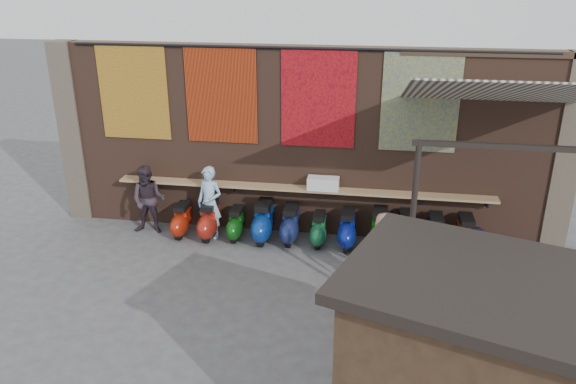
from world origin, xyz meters
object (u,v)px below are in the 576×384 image
object	(u,v)px
scooter_stool_1	(210,221)
scooter_stool_8	(406,232)
scooter_stool_5	(319,229)
scooter_stool_10	(465,236)
shopper_navy	(473,273)
scooter_stool_4	(290,225)
diner_left	(210,203)
shopper_tan	(384,252)
scooter_stool_2	(236,224)
scooter_stool_3	(264,222)
scooter_stool_6	(347,230)
scooter_stool_7	(380,231)
scooter_stool_0	(182,220)
scooter_stool_9	(435,235)
shelf_box	(323,183)
diner_right	(149,200)

from	to	relation	value
scooter_stool_1	scooter_stool_8	size ratio (longest dim) A/B	0.98
scooter_stool_5	scooter_stool_10	world-z (taller)	scooter_stool_10
scooter_stool_5	shopper_navy	world-z (taller)	shopper_navy
scooter_stool_4	diner_left	world-z (taller)	diner_left
scooter_stool_8	diner_left	world-z (taller)	diner_left
scooter_stool_5	shopper_tan	xyz separation A→B (m)	(1.32, -1.62, 0.41)
scooter_stool_10	shopper_navy	size ratio (longest dim) A/B	0.51
scooter_stool_2	scooter_stool_3	bearing A→B (deg)	0.06
scooter_stool_6	scooter_stool_7	size ratio (longest dim) A/B	0.90
scooter_stool_0	scooter_stool_9	distance (m)	5.35
scooter_stool_0	scooter_stool_9	xyz separation A→B (m)	(5.35, 0.05, 0.04)
diner_left	shopper_tan	xyz separation A→B (m)	(3.65, -1.61, -0.04)
scooter_stool_5	shopper_tan	size ratio (longest dim) A/B	0.47
scooter_stool_0	scooter_stool_4	distance (m)	2.37
scooter_stool_5	scooter_stool_10	bearing A→B (deg)	0.33
scooter_stool_6	scooter_stool_10	xyz separation A→B (m)	(2.37, 0.03, 0.02)
scooter_stool_1	shopper_navy	size ratio (longest dim) A/B	0.50
scooter_stool_0	scooter_stool_10	world-z (taller)	scooter_stool_10
scooter_stool_0	scooter_stool_10	xyz separation A→B (m)	(5.94, 0.05, 0.05)
shelf_box	scooter_stool_9	xyz separation A→B (m)	(2.34, -0.28, -0.87)
scooter_stool_6	diner_left	xyz separation A→B (m)	(-2.93, 0.00, 0.41)
scooter_stool_6	scooter_stool_10	bearing A→B (deg)	0.63
scooter_stool_2	scooter_stool_5	bearing A→B (deg)	0.15
scooter_stool_1	scooter_stool_8	distance (m)	4.14
scooter_stool_3	scooter_stool_10	distance (m)	4.15
scooter_stool_9	scooter_stool_1	bearing A→B (deg)	-179.34
scooter_stool_4	shopper_tan	world-z (taller)	shopper_tan
scooter_stool_5	diner_right	bearing A→B (deg)	-179.93
scooter_stool_4	scooter_stool_6	xyz separation A→B (m)	(1.20, -0.03, -0.01)
shelf_box	shopper_navy	distance (m)	3.74
scooter_stool_5	scooter_stool_1	bearing A→B (deg)	-178.96
scooter_stool_3	scooter_stool_9	size ratio (longest dim) A/B	1.08
scooter_stool_3	shopper_navy	size ratio (longest dim) A/B	0.54
shelf_box	diner_left	xyz separation A→B (m)	(-2.38, -0.30, -0.46)
diner_left	scooter_stool_9	bearing A→B (deg)	17.62
scooter_stool_2	diner_left	bearing A→B (deg)	-179.99
scooter_stool_3	diner_left	size ratio (longest dim) A/B	0.56
scooter_stool_3	scooter_stool_5	size ratio (longest dim) A/B	1.26
scooter_stool_3	scooter_stool_10	world-z (taller)	scooter_stool_3
shelf_box	scooter_stool_9	size ratio (longest dim) A/B	0.79
shopper_navy	diner_left	bearing A→B (deg)	-37.93
shopper_navy	scooter_stool_5	bearing A→B (deg)	-53.48
scooter_stool_0	shopper_navy	xyz separation A→B (m)	(5.72, -2.22, 0.47)
scooter_stool_3	scooter_stool_4	bearing A→B (deg)	2.23
scooter_stool_7	scooter_stool_10	xyz separation A→B (m)	(1.71, 0.06, -0.03)
scooter_stool_1	scooter_stool_5	xyz separation A→B (m)	(2.35, 0.04, -0.05)
scooter_stool_4	scooter_stool_10	size ratio (longest dim) A/B	0.98
scooter_stool_0	diner_right	size ratio (longest dim) A/B	0.48
shelf_box	diner_right	bearing A→B (deg)	-175.42
shelf_box	diner_left	size ratio (longest dim) A/B	0.41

